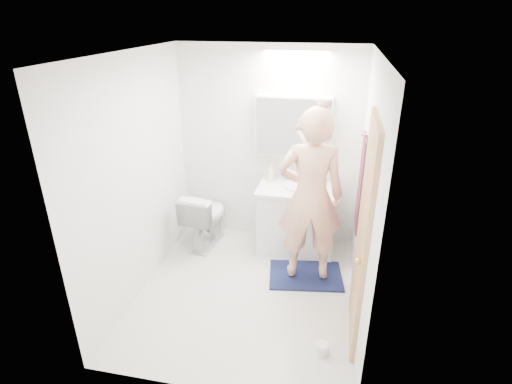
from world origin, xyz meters
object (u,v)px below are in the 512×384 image
(person, at_px, (310,197))
(soap_bottle_a, at_px, (271,173))
(toilet, at_px, (205,217))
(toothbrush_cup, at_px, (314,180))
(toilet_paper_roll, at_px, (322,349))
(soap_bottle_b, at_px, (290,175))
(vanity_cabinet, at_px, (297,220))
(medicine_cabinet, at_px, (293,126))

(person, distance_m, soap_bottle_a, 0.90)
(toilet, height_order, toothbrush_cup, toothbrush_cup)
(toilet, relative_size, toilet_paper_roll, 6.74)
(soap_bottle_b, bearing_deg, soap_bottle_a, -172.55)
(soap_bottle_a, distance_m, toilet_paper_roll, 2.15)
(toilet, height_order, person, person)
(soap_bottle_b, relative_size, toilet_paper_roll, 1.49)
(vanity_cabinet, xyz_separation_m, toothbrush_cup, (0.17, 0.16, 0.47))
(toilet_paper_roll, bearing_deg, soap_bottle_a, 113.13)
(vanity_cabinet, relative_size, person, 0.48)
(soap_bottle_a, distance_m, toothbrush_cup, 0.53)
(toilet, distance_m, toothbrush_cup, 1.41)
(vanity_cabinet, distance_m, soap_bottle_b, 0.56)
(toothbrush_cup, distance_m, toilet_paper_roll, 2.00)
(toilet, bearing_deg, soap_bottle_a, -154.30)
(toilet_paper_roll, bearing_deg, medicine_cabinet, 105.77)
(toothbrush_cup, bearing_deg, person, -89.50)
(toilet, xyz_separation_m, soap_bottle_a, (0.77, 0.27, 0.56))
(person, height_order, soap_bottle_b, person)
(person, distance_m, toilet_paper_roll, 1.45)
(person, relative_size, soap_bottle_a, 8.68)
(soap_bottle_a, bearing_deg, soap_bottle_b, 7.45)
(medicine_cabinet, distance_m, toilet_paper_roll, 2.42)
(person, bearing_deg, toilet_paper_roll, 94.16)
(soap_bottle_a, bearing_deg, toilet_paper_roll, -66.87)
(toilet, height_order, toilet_paper_roll, toilet)
(toilet_paper_roll, bearing_deg, toothbrush_cup, 97.71)
(medicine_cabinet, bearing_deg, person, -69.82)
(toilet, distance_m, soap_bottle_b, 1.17)
(medicine_cabinet, bearing_deg, soap_bottle_b, -116.65)
(medicine_cabinet, xyz_separation_m, person, (0.29, -0.78, -0.52))
(soap_bottle_a, bearing_deg, toothbrush_cup, 1.09)
(vanity_cabinet, xyz_separation_m, toilet_paper_roll, (0.42, -1.65, -0.34))
(toilet, xyz_separation_m, soap_bottle_b, (1.00, 0.30, 0.53))
(person, distance_m, soap_bottle_b, 0.81)
(toilet, bearing_deg, vanity_cabinet, -167.42)
(vanity_cabinet, bearing_deg, medicine_cabinet, 117.46)
(medicine_cabinet, distance_m, person, 0.98)
(person, bearing_deg, vanity_cabinet, -80.99)
(medicine_cabinet, xyz_separation_m, soap_bottle_a, (-0.24, -0.06, -0.57))
(soap_bottle_a, height_order, toothbrush_cup, soap_bottle_a)
(toothbrush_cup, bearing_deg, soap_bottle_b, 176.13)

